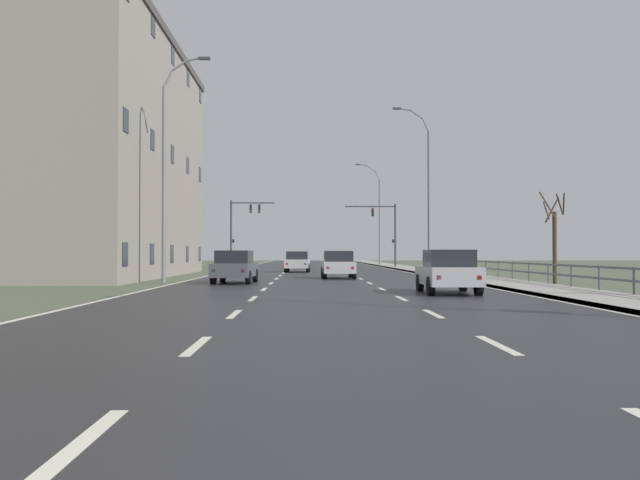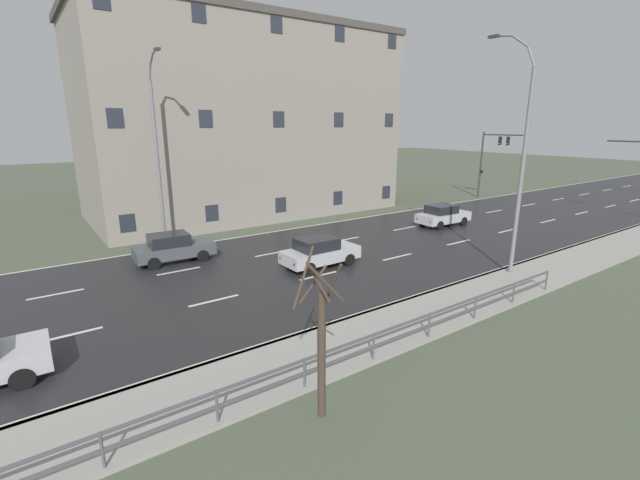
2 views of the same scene
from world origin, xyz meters
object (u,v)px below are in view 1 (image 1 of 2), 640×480
at_px(traffic_signal_right, 386,226).
at_px(street_lamp_distant, 378,216).
at_px(car_far_left, 448,271).
at_px(car_near_left, 235,267).
at_px(brick_building, 78,156).
at_px(car_mid_centre, 297,262).
at_px(street_lamp_midground, 427,192).
at_px(street_lamp_left_bank, 167,171).
at_px(traffic_signal_left, 241,222).
at_px(car_distant, 338,264).

bearing_deg(traffic_signal_right, street_lamp_distant, 88.03).
distance_m(car_far_left, car_near_left, 11.94).
height_order(traffic_signal_right, brick_building, brick_building).
xyz_separation_m(traffic_signal_right, car_mid_centre, (-8.40, -14.09, -3.26)).
relative_size(street_lamp_midground, street_lamp_left_bank, 1.02).
relative_size(street_lamp_left_bank, car_far_left, 2.67).
bearing_deg(traffic_signal_right, car_mid_centre, -120.79).
height_order(traffic_signal_left, car_near_left, traffic_signal_left).
xyz_separation_m(street_lamp_left_bank, car_near_left, (3.38, -0.56, -4.63)).
relative_size(street_lamp_midground, street_lamp_distant, 0.97).
bearing_deg(street_lamp_midground, car_mid_centre, 146.91).
bearing_deg(street_lamp_left_bank, car_far_left, -37.11).
xyz_separation_m(street_lamp_distant, brick_building, (-22.21, -34.68, 1.77)).
relative_size(car_distant, car_near_left, 0.99).
bearing_deg(car_mid_centre, street_lamp_midground, -31.06).
bearing_deg(car_distant, car_near_left, -131.71).
bearing_deg(car_distant, street_lamp_left_bank, -148.37).
relative_size(car_mid_centre, brick_building, 0.17).
height_order(street_lamp_left_bank, car_mid_centre, street_lamp_left_bank).
bearing_deg(car_distant, brick_building, 166.64).
xyz_separation_m(street_lamp_midground, traffic_signal_right, (-0.42, 19.84, -1.48)).
distance_m(street_lamp_left_bank, brick_building, 11.78).
relative_size(street_lamp_left_bank, brick_building, 0.45).
height_order(street_lamp_midground, brick_building, brick_building).
distance_m(street_lamp_midground, car_mid_centre, 11.54).
relative_size(street_lamp_midground, car_near_left, 2.71).
distance_m(car_distant, car_near_left, 7.94).
bearing_deg(street_lamp_midground, brick_building, -171.13).
bearing_deg(car_mid_centre, traffic_signal_left, 114.51).
bearing_deg(car_distant, street_lamp_distant, 79.95).
distance_m(car_near_left, brick_building, 15.81).
height_order(car_far_left, brick_building, brick_building).
distance_m(street_lamp_midground, traffic_signal_left, 24.04).
bearing_deg(car_mid_centre, car_distant, -76.94).
bearing_deg(traffic_signal_right, car_distant, -102.39).
xyz_separation_m(street_lamp_left_bank, traffic_signal_left, (0.52, 31.71, -1.06)).
xyz_separation_m(traffic_signal_left, car_distant, (8.07, -26.27, -3.58)).
relative_size(street_lamp_left_bank, traffic_signal_left, 1.70).
relative_size(car_far_left, car_near_left, 0.99).
relative_size(traffic_signal_right, traffic_signal_left, 0.95).
bearing_deg(street_lamp_distant, brick_building, -122.64).
relative_size(street_lamp_left_bank, car_near_left, 2.65).
bearing_deg(street_lamp_left_bank, traffic_signal_left, 89.06).
xyz_separation_m(street_lamp_midground, traffic_signal_left, (-14.39, 19.22, -1.16)).
xyz_separation_m(traffic_signal_left, car_near_left, (2.86, -32.26, -3.58)).
distance_m(street_lamp_distant, car_near_left, 45.98).
distance_m(street_lamp_distant, brick_building, 41.23).
distance_m(street_lamp_distant, traffic_signal_left, 18.76).
xyz_separation_m(car_distant, car_far_left, (3.26, -14.41, 0.00)).
height_order(car_mid_centre, brick_building, brick_building).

